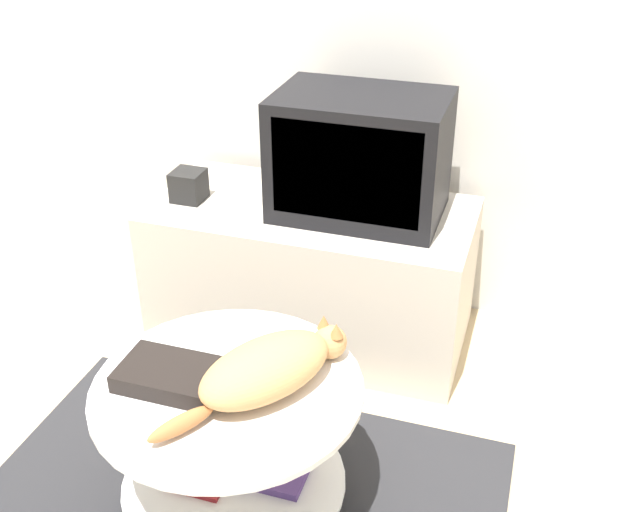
{
  "coord_description": "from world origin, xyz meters",
  "views": [
    {
      "loc": [
        0.67,
        -1.3,
        1.67
      ],
      "look_at": [
        0.1,
        0.51,
        0.59
      ],
      "focal_mm": 42.0,
      "sensor_mm": 36.0,
      "label": 1
    }
  ],
  "objects_px": {
    "cat": "(269,368)",
    "dvd_box": "(172,375)",
    "speaker": "(189,186)",
    "tv": "(360,156)"
  },
  "relations": [
    {
      "from": "cat",
      "to": "dvd_box",
      "type": "bearing_deg",
      "value": 135.76
    },
    {
      "from": "dvd_box",
      "to": "cat",
      "type": "xyz_separation_m",
      "value": [
        0.24,
        0.06,
        0.04
      ]
    },
    {
      "from": "dvd_box",
      "to": "cat",
      "type": "bearing_deg",
      "value": 13.8
    },
    {
      "from": "tv",
      "to": "cat",
      "type": "relative_size",
      "value": 1.09
    },
    {
      "from": "tv",
      "to": "dvd_box",
      "type": "xyz_separation_m",
      "value": [
        -0.23,
        -0.95,
        -0.25
      ]
    },
    {
      "from": "speaker",
      "to": "cat",
      "type": "relative_size",
      "value": 0.21
    },
    {
      "from": "tv",
      "to": "dvd_box",
      "type": "distance_m",
      "value": 1.01
    },
    {
      "from": "dvd_box",
      "to": "speaker",
      "type": "bearing_deg",
      "value": 113.32
    },
    {
      "from": "dvd_box",
      "to": "cat",
      "type": "distance_m",
      "value": 0.25
    },
    {
      "from": "tv",
      "to": "speaker",
      "type": "bearing_deg",
      "value": -171.63
    }
  ]
}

